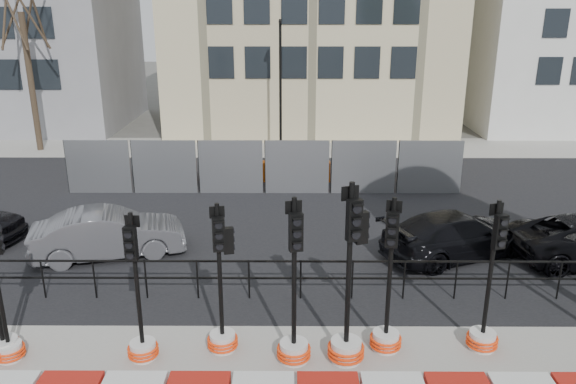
{
  "coord_description": "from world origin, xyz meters",
  "views": [
    {
      "loc": [
        0.96,
        -10.51,
        6.56
      ],
      "look_at": [
        0.9,
        3.0,
        2.06
      ],
      "focal_mm": 35.0,
      "sensor_mm": 36.0,
      "label": 1
    }
  ],
  "objects_px": {
    "car_c": "(457,235)",
    "traffic_signal_h": "(485,320)",
    "traffic_signal_d": "(222,317)",
    "traffic_signal_a": "(6,333)"
  },
  "relations": [
    {
      "from": "traffic_signal_d",
      "to": "car_c",
      "type": "xyz_separation_m",
      "value": [
        5.88,
        4.49,
        -0.11
      ]
    },
    {
      "from": "traffic_signal_a",
      "to": "traffic_signal_d",
      "type": "height_order",
      "value": "traffic_signal_d"
    },
    {
      "from": "traffic_signal_a",
      "to": "traffic_signal_d",
      "type": "xyz_separation_m",
      "value": [
        4.12,
        0.34,
        0.14
      ]
    },
    {
      "from": "traffic_signal_a",
      "to": "car_c",
      "type": "height_order",
      "value": "traffic_signal_a"
    },
    {
      "from": "car_c",
      "to": "traffic_signal_h",
      "type": "bearing_deg",
      "value": 147.52
    },
    {
      "from": "traffic_signal_d",
      "to": "car_c",
      "type": "relative_size",
      "value": 0.67
    },
    {
      "from": "traffic_signal_d",
      "to": "traffic_signal_a",
      "type": "bearing_deg",
      "value": 172.18
    },
    {
      "from": "traffic_signal_a",
      "to": "traffic_signal_h",
      "type": "xyz_separation_m",
      "value": [
        9.3,
        0.4,
        0.05
      ]
    },
    {
      "from": "traffic_signal_d",
      "to": "traffic_signal_h",
      "type": "distance_m",
      "value": 5.18
    },
    {
      "from": "traffic_signal_h",
      "to": "traffic_signal_a",
      "type": "bearing_deg",
      "value": 165.1
    }
  ]
}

